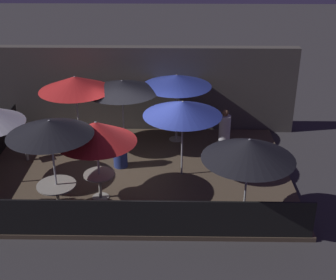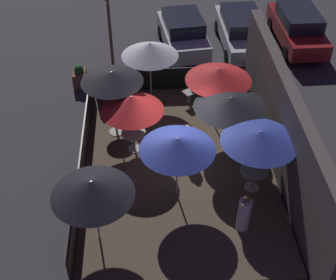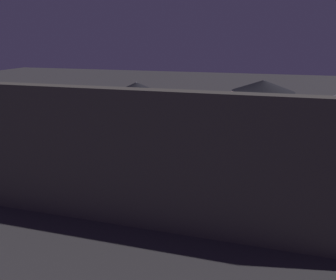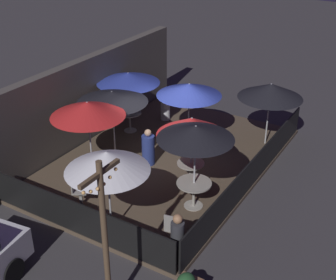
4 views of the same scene
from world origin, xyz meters
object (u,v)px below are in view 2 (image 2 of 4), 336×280
Objects in this scene: patio_umbrella_0 at (132,103)px; patio_umbrella_3 at (92,188)px; patio_umbrella_7 at (219,74)px; planter_box at (80,76)px; patio_umbrella_1 at (112,77)px; patio_chair_1 at (108,93)px; light_post at (110,27)px; dining_table_0 at (134,136)px; parked_car_2 at (297,27)px; patron_1 at (244,214)px; patio_umbrella_4 at (177,144)px; patio_umbrella_5 at (231,102)px; parked_car_0 at (183,32)px; patio_chair_0 at (190,91)px; patio_umbrella_6 at (150,49)px; patron_2 at (99,85)px; patron_0 at (187,142)px; dining_table_2 at (254,174)px; dining_table_1 at (116,118)px; patio_umbrella_2 at (260,137)px; parked_car_1 at (241,30)px.

patio_umbrella_3 is at bearing -15.29° from patio_umbrella_0.
patio_umbrella_7 reaches higher than planter_box.
patio_umbrella_3 is 6.09m from patio_umbrella_7.
patio_chair_1 is at bearing -168.38° from patio_umbrella_1.
patio_umbrella_1 is 0.68× the size of light_post.
patio_umbrella_1 is 2.07m from dining_table_0.
patio_umbrella_7 is at bearing 42.97° from light_post.
patio_umbrella_7 is at bearing -38.12° from parked_car_2.
patio_umbrella_1 is 6.05m from patron_1.
patio_umbrella_4 is 0.98× the size of patio_umbrella_5.
patio_umbrella_5 is 0.57× the size of parked_car_0.
patio_umbrella_3 is 2.36× the size of patio_chair_0.
patio_umbrella_6 is 2.48m from patron_2.
patio_umbrella_0 is 0.93× the size of patio_umbrella_6.
patron_0 is (0.35, 1.73, -0.03)m from dining_table_0.
patron_0 is 0.30× the size of parked_car_0.
light_post is at bearing -67.34° from parked_car_0.
patron_0 is (-1.65, -1.89, -0.04)m from dining_table_2.
patio_chair_0 is (-4.58, -1.48, -0.07)m from dining_table_2.
planter_box reaches higher than dining_table_1.
light_post is (-8.72, 0.13, -0.02)m from patio_umbrella_3.
patio_umbrella_5 is 1.88× the size of patron_0.
light_post is (-7.08, -4.48, -0.11)m from patio_umbrella_2.
patio_umbrella_3 is at bearing -15.29° from dining_table_0.
parked_car_0 is at bearing -173.29° from patio_umbrella_7.
planter_box is (-6.18, -5.79, -1.76)m from patio_umbrella_2.
parked_car_2 is at bearing 151.43° from patron_1.
patio_umbrella_7 is at bearing -166.34° from patio_umbrella_2.
patron_0 is 7.18m from parked_car_0.
patio_umbrella_1 reaches higher than patio_umbrella_7.
parked_car_2 reaches higher than patron_0.
parked_car_2 is (-5.98, 4.52, -1.47)m from patio_umbrella_7.
patio_umbrella_2 is 2.35m from patio_umbrella_4.
patio_umbrella_5 is at bearing -31.52° from parked_car_2.
light_post is (-4.12, -0.24, 1.33)m from dining_table_1.
planter_box is at bearing -136.87° from dining_table_2.
parked_car_1 is at bearing 137.54° from dining_table_1.
dining_table_1 is at bearing -146.83° from dining_table_0.
planter_box is at bearing -112.26° from patio_umbrella_6.
planter_box is (-7.71, -5.21, -0.29)m from patron_1.
patio_umbrella_6 is at bearing 167.77° from patio_umbrella_0.
patio_umbrella_1 is 3.50m from patio_umbrella_7.
patio_umbrella_2 is 8.65m from planter_box.
parked_car_0 is (-8.82, -1.42, 0.14)m from dining_table_2.
parked_car_0 is (-10.45, 3.19, -1.24)m from patio_umbrella_3.
patio_chair_1 is at bearing -168.38° from dining_table_1.
patio_umbrella_6 reaches higher than dining_table_1.
patron_0 is (0.35, 1.73, -1.37)m from patio_umbrella_0.
dining_table_0 is at bearing 8.56° from patio_chair_1.
patio_umbrella_5 reaches higher than parked_car_2.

